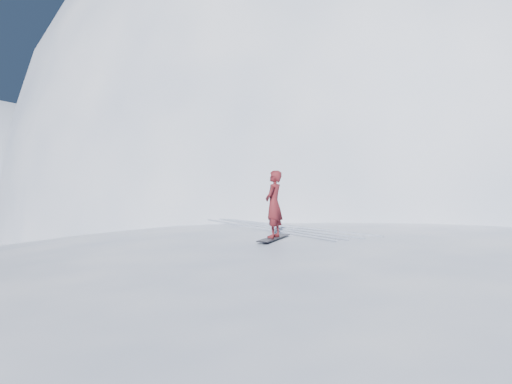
% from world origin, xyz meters
% --- Properties ---
extents(ground, '(400.00, 400.00, 0.00)m').
position_xyz_m(ground, '(0.00, 0.00, 0.00)').
color(ground, white).
rests_on(ground, ground).
extents(near_ridge, '(36.00, 28.00, 4.80)m').
position_xyz_m(near_ridge, '(1.00, 3.00, 0.00)').
color(near_ridge, white).
rests_on(near_ridge, ground).
extents(summit_peak, '(60.00, 56.00, 56.00)m').
position_xyz_m(summit_peak, '(22.00, 26.00, 0.00)').
color(summit_peak, white).
rests_on(summit_peak, ground).
extents(peak_shoulder, '(28.00, 24.00, 18.00)m').
position_xyz_m(peak_shoulder, '(10.00, 20.00, 0.00)').
color(peak_shoulder, white).
rests_on(peak_shoulder, ground).
extents(wind_bumps, '(16.00, 14.40, 1.00)m').
position_xyz_m(wind_bumps, '(-0.56, 2.12, 0.00)').
color(wind_bumps, white).
rests_on(wind_bumps, ground).
extents(snowboard, '(1.37, 1.24, 0.03)m').
position_xyz_m(snowboard, '(-2.23, 3.02, 2.41)').
color(snowboard, black).
rests_on(snowboard, near_ridge).
extents(snowboarder, '(0.71, 0.69, 1.65)m').
position_xyz_m(snowboarder, '(-2.23, 3.02, 3.25)').
color(snowboarder, maroon).
rests_on(snowboarder, snowboard).
extents(board_tracks, '(2.54, 5.94, 0.04)m').
position_xyz_m(board_tracks, '(-1.04, 4.96, 2.42)').
color(board_tracks, silver).
rests_on(board_tracks, ground).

